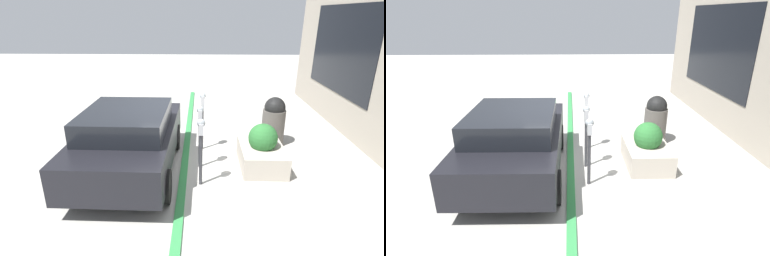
# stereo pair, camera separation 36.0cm
# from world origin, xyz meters

# --- Properties ---
(ground_plane) EXTENTS (40.00, 40.00, 0.00)m
(ground_plane) POSITION_xyz_m (0.00, 0.00, 0.00)
(ground_plane) COLOR #ADAAA3
(curb_strip) EXTENTS (13.50, 0.16, 0.04)m
(curb_strip) POSITION_xyz_m (0.00, 0.08, 0.02)
(curb_strip) COLOR #338C47
(curb_strip) RESTS_ON ground_plane
(parking_meter_nearest) EXTENTS (0.19, 0.16, 1.42)m
(parking_meter_nearest) POSITION_xyz_m (-0.81, -0.29, 1.00)
(parking_meter_nearest) COLOR #38383D
(parking_meter_nearest) RESTS_ON ground_plane
(parking_meter_second) EXTENTS (0.18, 0.15, 1.45)m
(parking_meter_second) POSITION_xyz_m (-0.06, -0.27, 1.01)
(parking_meter_second) COLOR #38383D
(parking_meter_second) RESTS_ON ground_plane
(parking_meter_middle) EXTENTS (0.17, 0.15, 1.49)m
(parking_meter_middle) POSITION_xyz_m (0.91, -0.33, 1.08)
(parking_meter_middle) COLOR #38383D
(parking_meter_middle) RESTS_ON ground_plane
(planter_box) EXTENTS (1.36, 0.96, 1.02)m
(planter_box) POSITION_xyz_m (0.00, -1.67, 0.38)
(planter_box) COLOR #B2A899
(planter_box) RESTS_ON ground_plane
(parked_car_front) EXTENTS (3.82, 1.97, 1.46)m
(parked_car_front) POSITION_xyz_m (-0.30, 1.24, 0.77)
(parked_car_front) COLOR black
(parked_car_front) RESTS_ON ground_plane
(trash_bin) EXTENTS (0.59, 0.59, 1.29)m
(trash_bin) POSITION_xyz_m (1.28, -2.19, 0.65)
(trash_bin) COLOR #514C47
(trash_bin) RESTS_ON ground_plane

